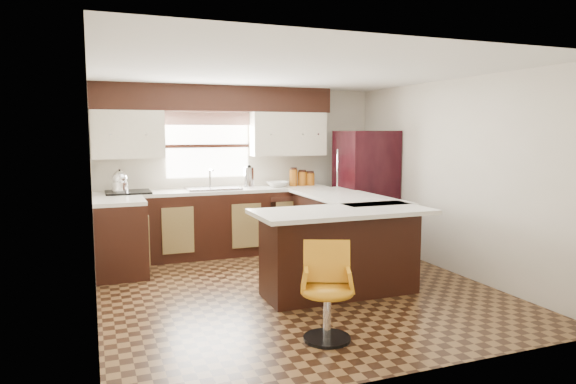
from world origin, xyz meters
name	(u,v)px	position (x,y,z in m)	size (l,w,h in m)	color
floor	(296,288)	(0.00, 0.00, 0.00)	(4.40, 4.40, 0.00)	#49301A
ceiling	(296,71)	(0.00, 0.00, 2.40)	(4.40, 4.40, 0.00)	silver
wall_back	(241,169)	(0.00, 2.20, 1.20)	(4.40, 4.40, 0.00)	beige
wall_front	(413,212)	(0.00, -2.20, 1.20)	(4.40, 4.40, 0.00)	beige
wall_left	(92,191)	(-2.10, 0.00, 1.20)	(4.40, 4.40, 0.00)	beige
wall_right	(452,177)	(2.10, 0.00, 1.20)	(4.40, 4.40, 0.00)	beige
base_cab_back	(217,224)	(-0.45, 1.90, 0.45)	(3.30, 0.60, 0.90)	black
base_cab_left	(120,240)	(-1.80, 1.25, 0.45)	(0.60, 0.70, 0.90)	black
counter_back	(216,191)	(-0.45, 1.90, 0.92)	(3.30, 0.60, 0.04)	silver
counter_left	(119,201)	(-1.80, 1.25, 0.92)	(0.60, 0.70, 0.04)	silver
soffit	(216,99)	(-0.40, 2.03, 2.22)	(3.40, 0.35, 0.36)	black
upper_cab_left	(128,134)	(-1.62, 2.03, 1.72)	(0.94, 0.35, 0.64)	beige
upper_cab_right	(287,134)	(0.68, 2.03, 1.72)	(1.14, 0.35, 0.64)	beige
window_pane	(208,146)	(-0.50, 2.18, 1.55)	(1.20, 0.02, 0.90)	white
valance	(208,119)	(-0.50, 2.14, 1.94)	(1.30, 0.06, 0.18)	#D19B93
sink	(213,188)	(-0.50, 1.88, 0.96)	(0.75, 0.45, 0.03)	#B2B2B7
dishwasher	(289,224)	(0.55, 1.61, 0.43)	(0.58, 0.03, 0.78)	black
cooktop	(128,192)	(-1.65, 1.88, 0.96)	(0.58, 0.50, 0.03)	black
peninsula_long	(342,233)	(0.90, 0.62, 0.45)	(0.60, 1.95, 0.90)	black
peninsula_return	(340,253)	(0.38, -0.35, 0.45)	(1.65, 0.60, 0.90)	black
counter_pen_long	(346,197)	(0.95, 0.62, 0.92)	(0.84, 1.95, 0.04)	silver
counter_pen_return	(343,212)	(0.35, -0.44, 0.92)	(1.89, 0.84, 0.04)	silver
refrigerator	(365,191)	(1.70, 1.45, 0.89)	(0.76, 0.73, 1.77)	black
bar_chair	(327,293)	(-0.29, -1.42, 0.41)	(0.44, 0.44, 0.83)	orange
kettle	(120,180)	(-1.75, 1.88, 1.12)	(0.22, 0.22, 0.29)	silver
percolator	(249,178)	(0.03, 1.90, 1.09)	(0.15, 0.15, 0.30)	silver
mixing_bowl	(277,184)	(0.47, 1.90, 0.98)	(0.31, 0.31, 0.08)	white
canister_large	(293,178)	(0.74, 1.92, 1.07)	(0.12, 0.12, 0.25)	#924F12
canister_med	(302,179)	(0.88, 1.92, 1.05)	(0.14, 0.14, 0.21)	#924F12
canister_small	(310,179)	(1.01, 1.92, 1.04)	(0.14, 0.14, 0.19)	#924F12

